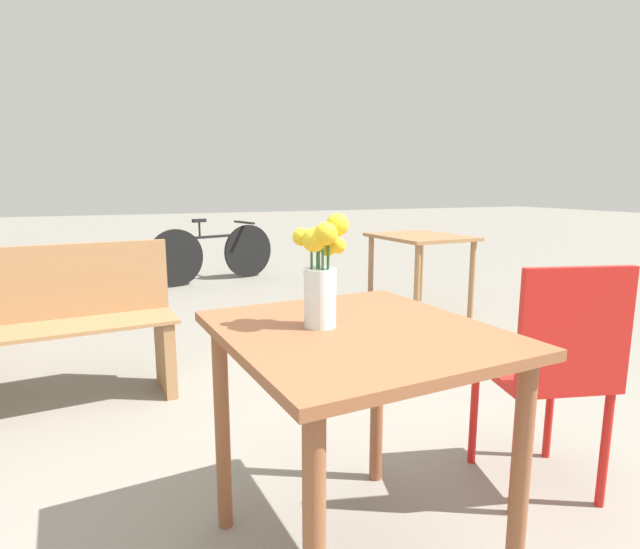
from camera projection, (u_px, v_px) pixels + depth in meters
The scene contains 6 objects.
table_front at pixel (356, 369), 1.45m from camera, with size 0.80×0.86×0.75m.
flower_vase at pixel (321, 275), 1.42m from camera, with size 0.16×0.15×0.33m.
cafe_chair at pixel (553, 364), 1.80m from camera, with size 0.49×0.49×0.89m.
bench_middle at pixel (9, 326), 2.51m from camera, with size 1.62×0.50×0.85m.
table_back at pixel (420, 248), 4.52m from camera, with size 0.75×0.89×0.71m.
bicycle at pixel (214, 253), 6.02m from camera, with size 1.57×0.60×0.77m.
Camera 1 is at (-0.63, -1.23, 1.16)m, focal length 28.00 mm.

